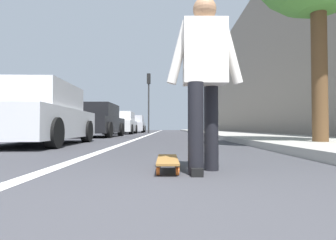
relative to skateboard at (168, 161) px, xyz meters
name	(u,v)px	position (x,y,z in m)	size (l,w,h in m)	color
ground_plane	(167,138)	(8.41, 0.06, -0.09)	(80.00, 80.00, 0.00)	#38383D
lane_stripe_white	(153,133)	(18.41, 1.17, -0.09)	(52.00, 0.16, 0.01)	silver
sidewalk_curb	(218,133)	(16.41, -3.44, -0.02)	(52.00, 3.20, 0.14)	#9E9B93
building_facade	(243,78)	(20.41, -6.23, 4.52)	(40.00, 1.20, 9.23)	gray
skateboard	(168,161)	(0.00, 0.00, 0.00)	(0.84, 0.21, 0.11)	orange
skater_person	(204,72)	(-0.15, -0.35, 0.84)	(0.46, 0.72, 1.64)	black
parked_car_near	(36,116)	(3.95, 3.22, 0.61)	(4.11, 2.13, 1.47)	silver
parked_car_mid	(98,121)	(9.88, 3.24, 0.63)	(4.18, 1.91, 1.49)	black
parked_car_far	(121,123)	(15.92, 3.21, 0.61)	(4.09, 1.94, 1.48)	silver
parked_car_end	(133,125)	(21.61, 3.11, 0.61)	(4.14, 2.12, 1.47)	#B7B7BC
traffic_light	(149,92)	(18.93, 1.57, 3.11)	(0.33, 0.28, 4.68)	#2D2D2D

